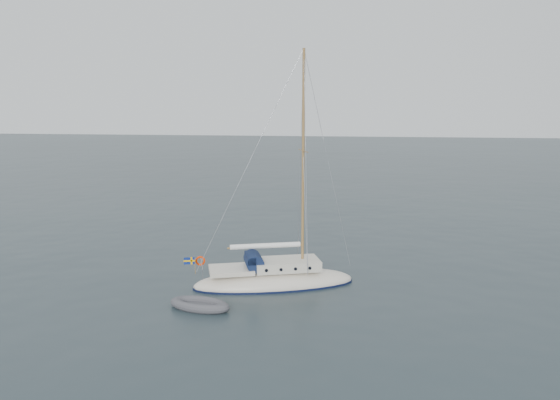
# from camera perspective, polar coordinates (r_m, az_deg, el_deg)

# --- Properties ---
(ground) EXTENTS (300.00, 300.00, 0.00)m
(ground) POSITION_cam_1_polar(r_m,az_deg,el_deg) (26.60, 1.88, -10.21)
(ground) COLOR black
(ground) RESTS_ON ground
(sailboat) EXTENTS (8.73, 2.62, 12.43)m
(sailboat) POSITION_cam_1_polar(r_m,az_deg,el_deg) (28.13, -0.59, -7.08)
(sailboat) COLOR beige
(sailboat) RESTS_ON ground
(dinghy) EXTENTS (2.95, 1.33, 0.42)m
(dinghy) POSITION_cam_1_polar(r_m,az_deg,el_deg) (25.49, -8.40, -10.77)
(dinghy) COLOR #4A494E
(dinghy) RESTS_ON ground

